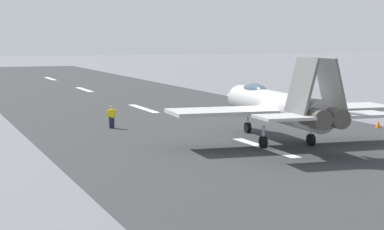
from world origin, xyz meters
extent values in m
plane|color=slate|center=(0.00, 0.00, 0.00)|extent=(400.00, 400.00, 0.00)
cube|color=#303233|center=(0.00, 0.00, 0.01)|extent=(240.00, 26.00, 0.02)
cube|color=white|center=(-0.55, 0.00, 0.02)|extent=(8.00, 0.70, 0.00)
cube|color=white|center=(24.48, 0.00, 0.02)|extent=(8.00, 0.70, 0.00)
cube|color=white|center=(49.55, 0.00, 0.02)|extent=(8.00, 0.70, 0.00)
cube|color=white|center=(74.03, 0.00, 0.02)|extent=(8.00, 0.70, 0.00)
cylinder|color=#B2B0B1|center=(0.95, -1.54, 2.36)|extent=(12.74, 2.82, 1.91)
cone|color=#B2B0B1|center=(8.71, -2.10, 2.36)|extent=(3.03, 1.83, 1.63)
ellipsoid|color=#3F5160|center=(4.50, -1.79, 3.07)|extent=(3.67, 1.36, 1.10)
cylinder|color=#47423D|center=(-5.47, -0.52, 2.36)|extent=(2.27, 1.26, 1.10)
cylinder|color=#47423D|center=(-5.55, -1.62, 2.36)|extent=(2.27, 1.26, 1.10)
cube|color=#B2B0B1|center=(0.25, 2.60, 2.26)|extent=(3.84, 6.46, 0.24)
cube|color=#B2B0B1|center=(-0.34, -5.52, 2.26)|extent=(3.84, 6.46, 0.24)
cube|color=#B2B0B1|center=(-5.34, 1.33, 2.46)|extent=(2.60, 2.97, 0.16)
cube|color=#B2B0B1|center=(-5.69, -3.46, 2.46)|extent=(2.60, 2.97, 0.16)
cube|color=slate|center=(-4.48, -0.24, 4.06)|extent=(2.66, 1.13, 3.14)
cube|color=slate|center=(-4.61, -2.04, 4.06)|extent=(2.66, 1.13, 3.14)
cylinder|color=silver|center=(5.80, -1.89, 0.70)|extent=(0.18, 0.18, 1.40)
cylinder|color=black|center=(5.80, -1.89, 0.38)|extent=(0.78, 0.35, 0.76)
cylinder|color=silver|center=(-0.73, 0.19, 0.70)|extent=(0.18, 0.18, 1.40)
cylinder|color=black|center=(-0.73, 0.19, 0.38)|extent=(0.78, 0.35, 0.76)
cylinder|color=silver|center=(-0.96, -3.00, 0.70)|extent=(0.18, 0.18, 1.40)
cylinder|color=black|center=(-0.96, -3.00, 0.38)|extent=(0.78, 0.35, 0.76)
cube|color=#1E2338|center=(11.69, 6.42, 0.45)|extent=(0.24, 0.36, 0.90)
cube|color=yellow|center=(11.69, 6.42, 1.12)|extent=(0.45, 0.52, 0.61)
sphere|color=tan|center=(11.69, 6.42, 1.59)|extent=(0.22, 0.22, 0.22)
cylinder|color=yellow|center=(11.55, 6.15, 1.08)|extent=(0.10, 0.10, 0.58)
cylinder|color=yellow|center=(11.83, 6.68, 1.08)|extent=(0.10, 0.10, 0.58)
cone|color=orange|center=(4.73, -12.12, 0.28)|extent=(0.44, 0.44, 0.55)
camera|label=1|loc=(-39.11, 19.71, 6.86)|focal=66.57mm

